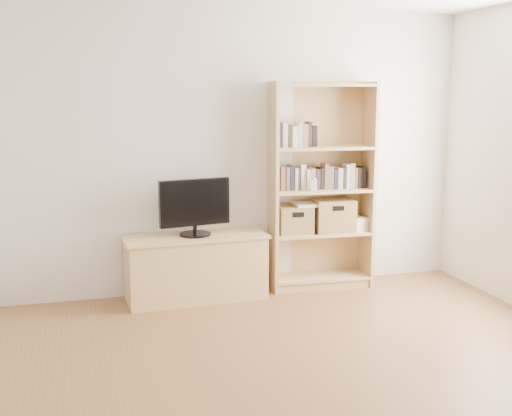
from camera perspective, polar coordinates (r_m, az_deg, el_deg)
name	(u,v)px	position (r m, az deg, el deg)	size (l,w,h in m)	color
floor	(331,411)	(4.00, 6.71, -17.46)	(4.50, 5.00, 0.01)	brown
back_wall	(232,153)	(5.95, -2.13, 4.95)	(4.50, 0.02, 2.60)	silver
tv_stand	(196,268)	(5.84, -5.38, -5.37)	(1.23, 0.46, 0.57)	tan
bookshelf	(321,186)	(6.07, 5.84, 1.92)	(0.97, 0.35, 1.95)	tan
television	(195,207)	(5.71, -5.47, 0.07)	(0.65, 0.05, 0.51)	black
books_row_mid	(321,178)	(6.08, 5.79, 2.68)	(0.75, 0.15, 0.20)	black
books_row_upper	(299,136)	(5.98, 3.87, 6.39)	(0.36, 0.13, 0.19)	black
baby_monitor	(314,185)	(5.93, 5.18, 2.03)	(0.05, 0.03, 0.10)	white
basket_left	(295,219)	(6.04, 3.46, -1.01)	(0.31, 0.26, 0.26)	olive
basket_right	(333,215)	(6.15, 6.86, -0.64)	(0.37, 0.31, 0.31)	olive
laptop	(312,204)	(6.05, 4.98, 0.36)	(0.34, 0.23, 0.03)	white
magazine_stack	(354,224)	(6.25, 8.71, -1.44)	(0.16, 0.23, 0.11)	silver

